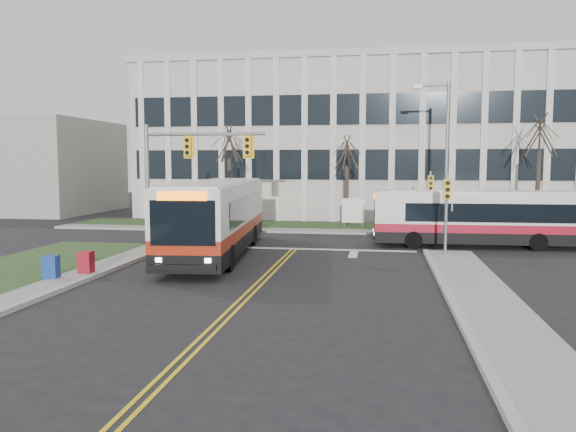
# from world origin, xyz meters

# --- Properties ---
(ground) EXTENTS (120.00, 120.00, 0.00)m
(ground) POSITION_xyz_m (0.00, 0.00, 0.00)
(ground) COLOR black
(ground) RESTS_ON ground
(sidewalk_east) EXTENTS (2.00, 26.00, 0.14)m
(sidewalk_east) POSITION_xyz_m (7.50, -5.00, 0.07)
(sidewalk_east) COLOR #9E9B93
(sidewalk_east) RESTS_ON ground
(sidewalk_cross) EXTENTS (44.00, 1.60, 0.14)m
(sidewalk_cross) POSITION_xyz_m (5.00, 15.20, 0.07)
(sidewalk_cross) COLOR #9E9B93
(sidewalk_cross) RESTS_ON ground
(building_lawn) EXTENTS (44.00, 5.00, 0.12)m
(building_lawn) POSITION_xyz_m (5.00, 18.00, 0.06)
(building_lawn) COLOR #28431C
(building_lawn) RESTS_ON ground
(office_building) EXTENTS (40.00, 16.00, 12.00)m
(office_building) POSITION_xyz_m (5.00, 30.00, 6.00)
(office_building) COLOR silver
(office_building) RESTS_ON ground
(building_annex) EXTENTS (12.00, 12.00, 8.00)m
(building_annex) POSITION_xyz_m (-26.00, 26.00, 4.00)
(building_annex) COLOR #9E9B93
(building_annex) RESTS_ON ground
(mast_arm_signal) EXTENTS (6.11, 0.38, 6.20)m
(mast_arm_signal) POSITION_xyz_m (-5.62, 7.16, 4.26)
(mast_arm_signal) COLOR slate
(mast_arm_signal) RESTS_ON ground
(signal_pole_near) EXTENTS (0.34, 0.39, 3.80)m
(signal_pole_near) POSITION_xyz_m (7.20, 6.90, 2.50)
(signal_pole_near) COLOR slate
(signal_pole_near) RESTS_ON ground
(signal_pole_far) EXTENTS (0.34, 0.39, 3.80)m
(signal_pole_far) POSITION_xyz_m (7.20, 15.40, 2.50)
(signal_pole_far) COLOR slate
(signal_pole_far) RESTS_ON ground
(streetlight) EXTENTS (2.15, 0.25, 9.20)m
(streetlight) POSITION_xyz_m (8.03, 16.20, 5.19)
(streetlight) COLOR slate
(streetlight) RESTS_ON ground
(directory_sign) EXTENTS (1.50, 0.12, 2.00)m
(directory_sign) POSITION_xyz_m (2.50, 17.50, 1.17)
(directory_sign) COLOR slate
(directory_sign) RESTS_ON ground
(tree_left) EXTENTS (1.80, 1.80, 7.70)m
(tree_left) POSITION_xyz_m (-6.00, 18.00, 5.51)
(tree_left) COLOR #42352B
(tree_left) RESTS_ON ground
(tree_mid) EXTENTS (1.80, 1.80, 6.82)m
(tree_mid) POSITION_xyz_m (2.00, 18.20, 4.88)
(tree_mid) COLOR #42352B
(tree_mid) RESTS_ON ground
(tree_right) EXTENTS (1.80, 1.80, 8.25)m
(tree_right) POSITION_xyz_m (14.00, 18.00, 5.91)
(tree_right) COLOR #42352B
(tree_right) RESTS_ON ground
(bus_main) EXTENTS (3.90, 12.84, 3.37)m
(bus_main) POSITION_xyz_m (-3.31, 5.88, 1.69)
(bus_main) COLOR silver
(bus_main) RESTS_ON ground
(bus_cross) EXTENTS (10.63, 2.62, 2.82)m
(bus_cross) POSITION_xyz_m (9.21, 10.40, 1.41)
(bus_cross) COLOR silver
(bus_cross) RESTS_ON ground
(newspaper_box_blue) EXTENTS (0.56, 0.51, 0.95)m
(newspaper_box_blue) POSITION_xyz_m (-7.53, -0.97, 0.47)
(newspaper_box_blue) COLOR navy
(newspaper_box_blue) RESTS_ON ground
(newspaper_box_red) EXTENTS (0.51, 0.46, 0.95)m
(newspaper_box_red) POSITION_xyz_m (-6.80, 0.15, 0.47)
(newspaper_box_red) COLOR maroon
(newspaper_box_red) RESTS_ON ground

